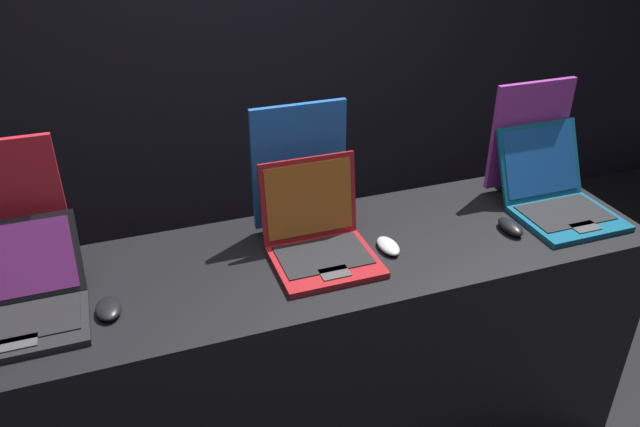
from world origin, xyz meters
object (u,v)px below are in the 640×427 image
mouse_middle (388,246)px  promo_stand_back (528,139)px  laptop_back (557,195)px  mouse_front (108,309)px  promo_stand_front (8,216)px  laptop_front (17,302)px  promo_stand_middle (299,171)px  mouse_back (510,227)px  laptop_middle (319,236)px

mouse_middle → promo_stand_back: 0.74m
laptop_back → promo_stand_back: bearing=90.0°
mouse_front → promo_stand_front: bearing=130.9°
laptop_front → mouse_front: size_ratio=3.26×
promo_stand_front → mouse_middle: 1.15m
mouse_front → promo_stand_middle: bearing=22.9°
laptop_front → mouse_front: laptop_front is taller
mouse_front → mouse_back: bearing=-0.0°
mouse_front → laptop_back: bearing=2.5°
laptop_front → laptop_back: size_ratio=0.89×
promo_stand_middle → mouse_middle: bearing=-47.4°
laptop_middle → mouse_front: bearing=-172.6°
mouse_front → promo_stand_middle: promo_stand_middle is taller
laptop_back → mouse_back: size_ratio=3.36×
mouse_front → promo_stand_front: size_ratio=0.24×
laptop_middle → promo_stand_front: bearing=168.4°
mouse_front → promo_stand_back: (1.56, 0.27, 0.19)m
laptop_back → mouse_back: (-0.23, -0.07, -0.05)m
mouse_back → mouse_front: bearing=180.0°
mouse_middle → promo_stand_middle: (-0.22, 0.24, 0.20)m
laptop_front → laptop_middle: 0.89m
promo_stand_middle → laptop_back: promo_stand_middle is taller
laptop_front → mouse_back: bearing=-2.1°
mouse_front → promo_stand_front: promo_stand_front is taller
mouse_middle → promo_stand_middle: bearing=132.6°
mouse_front → promo_stand_front: (-0.23, 0.27, 0.20)m
laptop_back → mouse_back: laptop_back is taller
mouse_back → mouse_middle: bearing=175.5°
promo_stand_front → promo_stand_middle: 0.89m
promo_stand_front → mouse_front: bearing=-49.1°
laptop_front → mouse_back: 1.55m
laptop_front → laptop_middle: (0.89, 0.03, 0.01)m
laptop_middle → laptop_back: 0.90m
laptop_back → mouse_back: 0.25m
promo_stand_front → laptop_front: bearing=-90.0°
laptop_front → promo_stand_back: size_ratio=0.85×
promo_stand_back → laptop_front: bearing=-173.1°
promo_stand_front → mouse_back: bearing=-9.7°
laptop_back → promo_stand_back: promo_stand_back is taller
promo_stand_front → laptop_back: bearing=-6.3°
laptop_middle → mouse_back: laptop_middle is taller
laptop_middle → promo_stand_back: (0.90, 0.19, 0.13)m
laptop_front → promo_stand_middle: promo_stand_middle is taller
promo_stand_middle → laptop_back: bearing=-13.0°
laptop_back → laptop_middle: bearing=179.0°
laptop_front → promo_stand_front: (0.00, 0.21, 0.16)m
laptop_back → laptop_front: bearing=-179.6°
mouse_middle → laptop_back: bearing=2.9°
laptop_front → mouse_front: bearing=-13.9°
laptop_middle → promo_stand_middle: promo_stand_middle is taller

